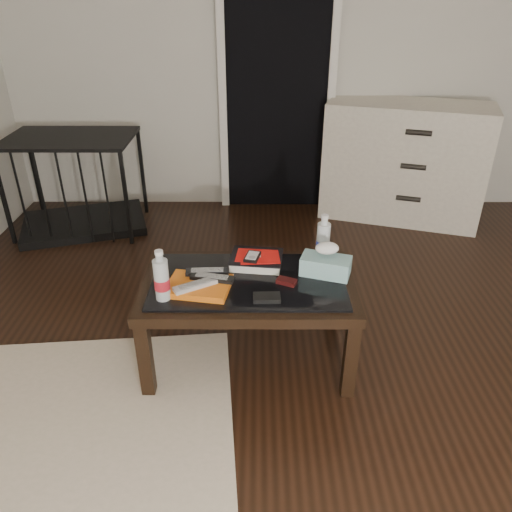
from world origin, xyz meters
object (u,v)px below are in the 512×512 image
Objects in this scene: tissue_box at (326,266)px; water_bottle_left at (161,275)px; pet_crate at (80,199)px; water_bottle_right at (323,237)px; coffee_table at (248,291)px; textbook at (256,260)px; dresser at (403,162)px.

water_bottle_left is at bearing -146.33° from tissue_box.
pet_crate is 2.17m from water_bottle_right.
tissue_box is (0.37, 0.05, 0.11)m from coffee_table.
water_bottle_left is (-0.37, -0.16, 0.18)m from coffee_table.
tissue_box is at bearing -58.72° from pet_crate.
textbook is at bearing -169.31° from water_bottle_right.
coffee_table is 0.77× the size of dresser.
tissue_box is at bearing -8.71° from textbook.
water_bottle_right is at bearing -100.27° from dresser.
water_bottle_left is at bearing -111.67° from dresser.
water_bottle_left is (-0.41, -0.30, 0.10)m from textbook.
tissue_box is at bearing 15.75° from water_bottle_left.
pet_crate is at bearing 156.35° from tissue_box.
dresser is 1.25× the size of pet_crate.
water_bottle_right is at bearing -55.55° from pet_crate.
pet_crate is (-1.31, 1.53, -0.17)m from coffee_table.
pet_crate is at bearing 118.92° from water_bottle_left.
textbook is (1.34, -1.39, 0.25)m from pet_crate.
dresser reaches higher than water_bottle_left.
dresser is 5.44× the size of water_bottle_right.
water_bottle_left reaches higher than textbook.
tissue_box is (1.67, -1.48, 0.28)m from pet_crate.
dresser is 1.76m from water_bottle_right.
dresser reaches higher than tissue_box.
coffee_table is 2.02m from pet_crate.
water_bottle_right is (0.37, 0.21, 0.18)m from coffee_table.
water_bottle_left reaches higher than coffee_table.
pet_crate is 1.95m from textbook.
water_bottle_left is 1.03× the size of tissue_box.
pet_crate reaches higher than water_bottle_left.
tissue_box is at bearing -98.16° from dresser.
water_bottle_left is at bearing -153.82° from water_bottle_right.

